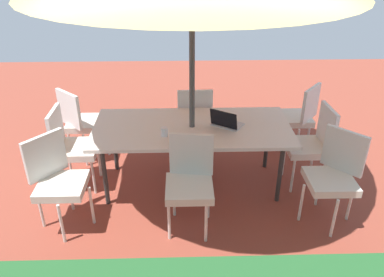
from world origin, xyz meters
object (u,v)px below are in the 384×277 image
at_px(chair_north, 190,180).
at_px(dining_table, 192,130).
at_px(chair_southwest, 298,115).
at_px(laptop, 226,122).
at_px(chair_west, 312,142).
at_px(chair_northwest, 334,174).
at_px(chair_northeast, 57,178).
at_px(chair_south, 194,117).
at_px(chair_southeast, 81,120).
at_px(chair_east, 72,144).
at_px(cup, 164,132).

bearing_deg(chair_north, dining_table, 93.88).
bearing_deg(chair_southwest, laptop, -14.37).
relative_size(dining_table, chair_west, 2.25).
distance_m(chair_northwest, chair_northeast, 2.76).
height_order(chair_south, chair_southwest, same).
bearing_deg(chair_southeast, chair_southwest, -135.36).
xyz_separation_m(chair_east, cup, (-1.08, 0.24, 0.27)).
distance_m(chair_southwest, cup, 1.99).
xyz_separation_m(dining_table, cup, (0.30, 0.22, 0.10)).
relative_size(dining_table, chair_east, 2.25).
bearing_deg(chair_southeast, chair_west, -150.39).
bearing_deg(chair_northeast, chair_southwest, -22.58).
bearing_deg(chair_south, chair_west, 149.37).
height_order(chair_south, chair_northeast, same).
relative_size(dining_table, chair_northeast, 2.25).
bearing_deg(chair_south, dining_table, 84.04).
height_order(chair_west, laptop, laptop).
bearing_deg(chair_south, cup, 67.65).
xyz_separation_m(chair_northwest, laptop, (1.03, -0.65, 0.27)).
relative_size(chair_east, chair_west, 1.00).
bearing_deg(chair_southeast, chair_north, 177.67).
relative_size(chair_west, chair_southeast, 1.00).
distance_m(chair_north, cup, 0.63).
distance_m(chair_northwest, cup, 1.79).
relative_size(chair_southwest, chair_southeast, 1.00).
distance_m(chair_south, chair_west, 1.52).
height_order(dining_table, chair_northwest, chair_northwest).
bearing_deg(chair_west, dining_table, -93.27).
relative_size(laptop, cup, 4.06).
bearing_deg(chair_north, chair_west, 33.80).
height_order(chair_north, chair_southeast, same).
distance_m(chair_southwest, laptop, 1.31).
distance_m(chair_south, laptop, 0.85).
bearing_deg(chair_west, chair_northwest, -0.71).
distance_m(chair_south, chair_southeast, 1.46).
bearing_deg(laptop, chair_southeast, 12.38).
relative_size(dining_table, chair_south, 2.25).
bearing_deg(dining_table, chair_north, 86.73).
bearing_deg(chair_southwest, chair_east, -35.56).
height_order(chair_southeast, laptop, laptop).
distance_m(chair_northeast, chair_southwest, 3.11).
xyz_separation_m(dining_table, chair_north, (0.04, 0.72, -0.17)).
relative_size(chair_west, chair_southwest, 1.00).
bearing_deg(chair_east, chair_north, -119.36).
bearing_deg(laptop, dining_table, 31.72).
bearing_deg(chair_west, chair_southwest, 174.14).
xyz_separation_m(laptop, cup, (0.68, 0.21, 0.00)).
relative_size(chair_east, chair_southwest, 1.00).
distance_m(laptop, cup, 0.71).
distance_m(chair_north, chair_southwest, 2.07).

